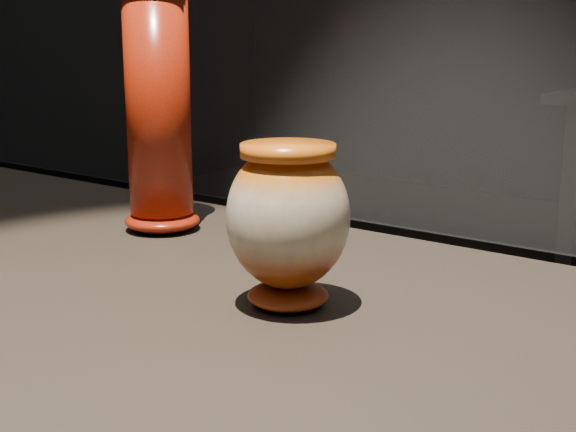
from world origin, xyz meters
name	(u,v)px	position (x,y,z in m)	size (l,w,h in m)	color
main_vase	(288,219)	(0.12, 0.06, 1.00)	(0.16, 0.16, 0.18)	maroon
tall_vase	(159,115)	(-0.24, 0.22, 1.07)	(0.12, 0.12, 0.36)	#AB1A0B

